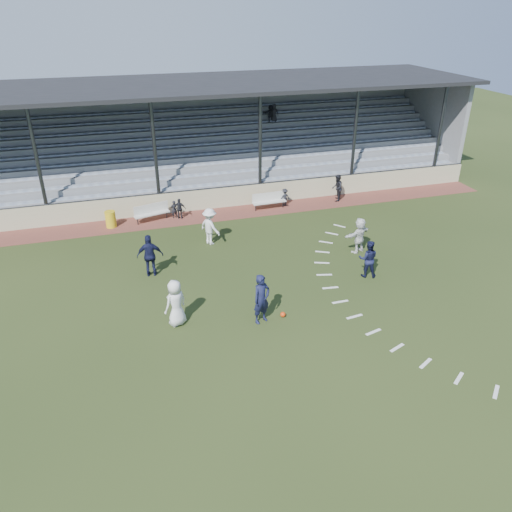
% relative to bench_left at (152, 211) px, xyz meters
% --- Properties ---
extents(ground, '(90.00, 90.00, 0.00)m').
position_rel_bench_left_xyz_m(ground, '(3.58, -10.68, -0.58)').
color(ground, '#253214').
rests_on(ground, ground).
extents(cinder_track, '(34.00, 2.00, 0.02)m').
position_rel_bench_left_xyz_m(cinder_track, '(3.58, -0.18, -0.57)').
color(cinder_track, brown).
rests_on(cinder_track, ground).
extents(retaining_wall, '(34.00, 0.18, 1.20)m').
position_rel_bench_left_xyz_m(retaining_wall, '(3.58, 0.87, 0.02)').
color(retaining_wall, '#B5AE8B').
rests_on(retaining_wall, ground).
extents(bench_left, '(2.03, 0.98, 0.95)m').
position_rel_bench_left_xyz_m(bench_left, '(0.00, 0.00, 0.00)').
color(bench_left, beige).
rests_on(bench_left, cinder_track).
extents(bench_right, '(2.01, 0.53, 0.95)m').
position_rel_bench_left_xyz_m(bench_right, '(6.77, -0.15, 0.00)').
color(bench_right, beige).
rests_on(bench_right, cinder_track).
extents(trash_bin, '(0.56, 0.56, 0.89)m').
position_rel_bench_left_xyz_m(trash_bin, '(-2.22, -0.25, -0.12)').
color(trash_bin, gold).
rests_on(trash_bin, cinder_track).
extents(football, '(0.21, 0.21, 0.21)m').
position_rel_bench_left_xyz_m(football, '(3.82, -11.02, -0.48)').
color(football, red).
rests_on(football, ground).
extents(player_white_lead, '(1.09, 0.97, 1.87)m').
position_rel_bench_left_xyz_m(player_white_lead, '(-0.18, -10.30, 0.35)').
color(player_white_lead, silver).
rests_on(player_white_lead, ground).
extents(player_navy_lead, '(0.86, 0.72, 2.01)m').
position_rel_bench_left_xyz_m(player_navy_lead, '(2.94, -11.06, 0.42)').
color(player_navy_lead, '#131636').
rests_on(player_navy_lead, ground).
extents(player_navy_mid, '(1.02, 0.92, 1.72)m').
position_rel_bench_left_xyz_m(player_navy_mid, '(8.47, -9.05, 0.28)').
color(player_navy_mid, '#131636').
rests_on(player_navy_mid, ground).
extents(player_white_wing, '(1.24, 1.40, 1.88)m').
position_rel_bench_left_xyz_m(player_white_wing, '(2.50, -3.80, 0.36)').
color(player_white_wing, silver).
rests_on(player_white_wing, ground).
extents(player_navy_wing, '(1.20, 0.62, 1.96)m').
position_rel_bench_left_xyz_m(player_navy_wing, '(-0.69, -6.21, 0.40)').
color(player_navy_wing, '#131636').
rests_on(player_navy_wing, ground).
extents(player_white_back, '(1.70, 1.12, 1.76)m').
position_rel_bench_left_xyz_m(player_white_back, '(9.22, -6.73, 0.29)').
color(player_white_back, silver).
rests_on(player_white_back, ground).
extents(official, '(0.93, 0.99, 1.63)m').
position_rel_bench_left_xyz_m(official, '(11.13, -0.13, 0.25)').
color(official, black).
rests_on(official, cinder_track).
extents(sub_left_near, '(0.42, 0.33, 1.01)m').
position_rel_bench_left_xyz_m(sub_left_near, '(1.25, 0.03, -0.06)').
color(sub_left_near, black).
rests_on(sub_left_near, cinder_track).
extents(sub_left_far, '(0.74, 0.50, 1.17)m').
position_rel_bench_left_xyz_m(sub_left_far, '(1.54, -0.16, 0.02)').
color(sub_left_far, black).
rests_on(sub_left_far, cinder_track).
extents(sub_right, '(0.74, 0.53, 1.05)m').
position_rel_bench_left_xyz_m(sub_right, '(7.82, 0.02, -0.04)').
color(sub_right, black).
rests_on(sub_right, cinder_track).
extents(grandstand, '(34.60, 9.00, 6.61)m').
position_rel_bench_left_xyz_m(grandstand, '(3.59, 5.58, 1.62)').
color(grandstand, gray).
rests_on(grandstand, ground).
extents(penalty_arc, '(3.89, 14.63, 0.01)m').
position_rel_bench_left_xyz_m(penalty_arc, '(7.70, -10.68, -0.58)').
color(penalty_arc, silver).
rests_on(penalty_arc, ground).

